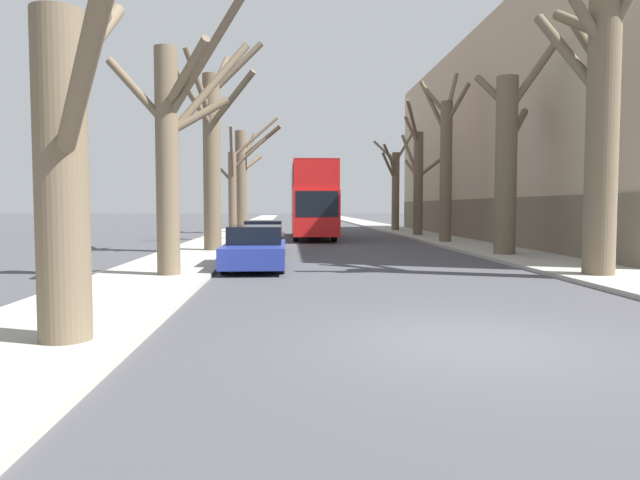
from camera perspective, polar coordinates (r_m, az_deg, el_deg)
name	(u,v)px	position (r m, az deg, el deg)	size (l,w,h in m)	color
ground_plane	(469,342)	(8.58, 14.69, -9.86)	(300.00, 300.00, 0.00)	#424247
sidewalk_left	(251,225)	(58.08, -6.90, 1.49)	(3.13, 120.00, 0.12)	#A39E93
sidewalk_right	(374,225)	(58.64, 5.39, 1.52)	(3.13, 120.00, 0.12)	#A39E93
building_facade_right	(548,139)	(36.66, 21.88, 9.32)	(10.08, 34.52, 11.81)	tan
street_tree_left_0	(66,159)	(8.54, -24.02, 7.41)	(1.67, 4.92, 5.61)	brown
street_tree_left_1	(172,147)	(15.79, -14.56, 8.98)	(3.73, 2.99, 7.10)	brown
street_tree_left_2	(213,149)	(24.41, -10.68, 8.92)	(3.44, 3.96, 8.83)	brown
street_tree_left_3	(234,186)	(32.86, -8.59, 5.33)	(4.28, 3.19, 7.08)	brown
street_tree_left_4	(243,178)	(41.58, -7.74, 6.13)	(3.39, 2.45, 7.69)	brown
street_tree_right_0	(600,117)	(17.26, 26.23, 10.95)	(2.96, 3.87, 9.54)	brown
street_tree_right_1	(507,157)	(23.24, 18.22, 7.93)	(2.72, 3.27, 8.17)	brown
street_tree_right_2	(446,162)	(30.62, 12.45, 7.67)	(2.40, 3.44, 9.27)	brown
street_tree_right_3	(417,177)	(37.39, 9.71, 6.18)	(2.55, 4.10, 8.47)	brown
street_tree_right_4	(395,184)	(44.49, 7.51, 5.54)	(3.29, 3.64, 7.93)	brown
double_decker_bus	(313,197)	(34.76, -0.75, 4.32)	(2.50, 10.34, 4.46)	red
parked_car_0	(255,248)	(17.96, -6.49, -0.82)	(1.85, 4.58, 1.34)	navy
parked_car_1	(264,237)	(24.13, -5.67, 0.26)	(1.72, 4.14, 1.35)	black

